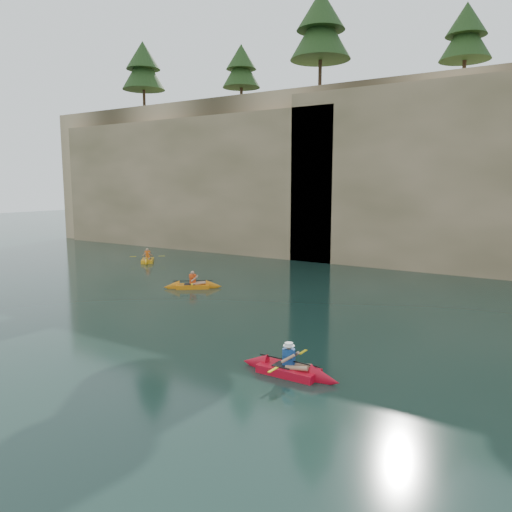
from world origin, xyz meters
The scene contains 10 objects.
ground centered at (0.00, 0.00, 0.00)m, with size 160.00×160.00×0.00m, color black.
cliff centered at (0.00, 30.00, 6.00)m, with size 70.00×16.00×12.00m, color tan.
cliff_slab_west centered at (-20.00, 22.60, 5.28)m, with size 26.00×2.40×10.56m, color tan.
cliff_slab_center centered at (2.00, 22.60, 5.70)m, with size 24.00×2.40×11.40m, color tan.
sea_cave_west centered at (-18.00, 21.95, 2.00)m, with size 4.50×1.00×4.00m, color black.
sea_cave_center centered at (-4.00, 21.95, 1.60)m, with size 3.50×1.00×3.20m, color black.
cliff_pines centered at (0.00, 25.00, 15.91)m, with size 56.00×6.00×7.83m, color #1A3113, non-canonical shape.
main_kayaker centered at (0.01, 3.22, 0.15)m, with size 3.03×2.08×1.12m.
kayaker_orange centered at (-9.59, 10.59, 0.14)m, with size 2.71×2.29×1.10m.
kayaker_yellow centered at (-17.57, 15.44, 0.14)m, with size 2.38×2.63×1.17m.
Camera 1 is at (6.36, -8.27, 5.20)m, focal length 35.00 mm.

